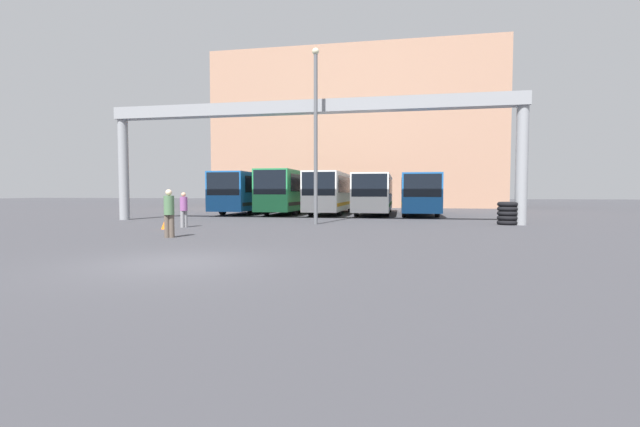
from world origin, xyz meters
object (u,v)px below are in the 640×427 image
bus_slot_3 (375,192)px  tire_stack (508,213)px  pedestrian_mid_left (169,212)px  traffic_cone (167,222)px  bus_slot_2 (332,191)px  bus_slot_0 (251,191)px  bus_slot_4 (419,192)px  pedestrian_near_center (184,209)px  lamp_post (316,130)px  bus_slot_1 (292,190)px

bus_slot_3 → tire_stack: 12.30m
pedestrian_mid_left → traffic_cone: bearing=-77.4°
bus_slot_2 → pedestrian_mid_left: (-3.21, -18.79, -0.85)m
bus_slot_0 → bus_slot_4: (13.35, -0.34, -0.12)m
bus_slot_2 → pedestrian_near_center: size_ratio=6.91×
traffic_cone → bus_slot_3: bearing=60.6°
lamp_post → traffic_cone: bearing=-146.2°
bus_slot_2 → lamp_post: size_ratio=1.27×
bus_slot_0 → pedestrian_mid_left: size_ratio=6.30×
bus_slot_0 → pedestrian_mid_left: 18.97m
bus_slot_4 → tire_stack: 10.15m
bus_slot_1 → pedestrian_near_center: bus_slot_1 is taller
pedestrian_mid_left → pedestrian_near_center: 4.78m
bus_slot_4 → traffic_cone: bearing=-128.9°
bus_slot_3 → bus_slot_4: (3.34, -0.49, -0.02)m
bus_slot_1 → tire_stack: 17.33m
bus_slot_2 → bus_slot_3: bearing=-0.1°
bus_slot_0 → bus_slot_1: (3.34, 0.34, 0.08)m
bus_slot_2 → lamp_post: bearing=-85.4°
bus_slot_3 → traffic_cone: bus_slot_3 is taller
bus_slot_0 → traffic_cone: (1.35, -15.23, -1.50)m
pedestrian_near_center → tire_stack: pedestrian_near_center is taller
bus_slot_0 → traffic_cone: bus_slot_0 is taller
bus_slot_4 → lamp_post: (-5.78, -10.72, 3.27)m
bus_slot_3 → lamp_post: bearing=-102.3°
traffic_cone → lamp_post: lamp_post is taller
tire_stack → bus_slot_4: bearing=114.4°
bus_slot_0 → lamp_post: (7.57, -11.06, 3.15)m
bus_slot_1 → bus_slot_0: bearing=-174.2°
bus_slot_1 → pedestrian_near_center: 14.67m
pedestrian_near_center → traffic_cone: size_ratio=2.62×
bus_slot_3 → lamp_post: size_ratio=1.27×
tire_stack → lamp_post: lamp_post is taller
bus_slot_2 → traffic_cone: bus_slot_2 is taller
pedestrian_near_center → lamp_post: (5.90, 3.14, 4.08)m
lamp_post → bus_slot_1: bearing=110.4°
bus_slot_0 → tire_stack: bus_slot_0 is taller
bus_slot_0 → bus_slot_3: bearing=0.9°
bus_slot_2 → tire_stack: size_ratio=9.78×
traffic_cone → pedestrian_near_center: bearing=73.0°
bus_slot_2 → bus_slot_3: (3.34, -0.01, -0.08)m
bus_slot_3 → tire_stack: size_ratio=9.77×
bus_slot_1 → lamp_post: size_ratio=1.31×
traffic_cone → tire_stack: size_ratio=0.54×
bus_slot_0 → traffic_cone: size_ratio=17.58×
bus_slot_4 → pedestrian_near_center: (-11.68, -13.86, -0.81)m
bus_slot_4 → tire_stack: (4.17, -9.19, -1.11)m
bus_slot_0 → tire_stack: bearing=-28.6°
bus_slot_1 → traffic_cone: bus_slot_1 is taller
bus_slot_3 → lamp_post: 11.93m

